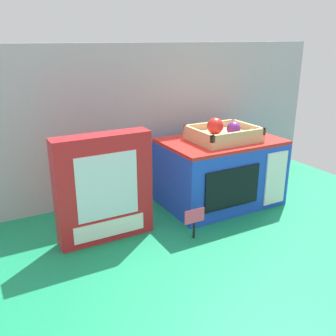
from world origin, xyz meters
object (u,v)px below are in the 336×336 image
Objects in this scene: toy_microwave at (220,172)px; cookie_set_box at (104,188)px; price_sign at (194,219)px; food_groups_crate at (223,134)px.

cookie_set_box is at bearing -173.64° from toy_microwave.
toy_microwave reaches higher than price_sign.
price_sign is (-0.23, -0.19, -0.06)m from toy_microwave.
toy_microwave is 4.26× the size of price_sign.
price_sign is at bearing -29.86° from cookie_set_box.
food_groups_crate is 2.30× the size of price_sign.
food_groups_crate is at bearing 37.81° from price_sign.
price_sign is (0.24, -0.14, -0.10)m from cookie_set_box.
toy_microwave is 0.48m from cookie_set_box.
cookie_set_box is (-0.47, -0.05, 0.04)m from toy_microwave.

